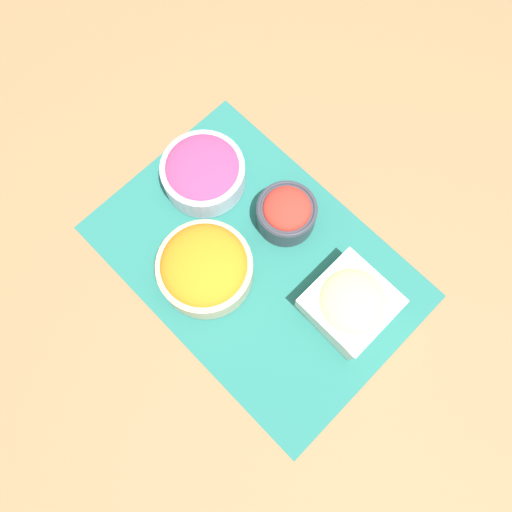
# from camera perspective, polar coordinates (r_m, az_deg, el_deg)

# --- Properties ---
(ground_plane) EXTENTS (3.00, 3.00, 0.00)m
(ground_plane) POSITION_cam_1_polar(r_m,az_deg,el_deg) (0.94, 0.00, -0.62)
(ground_plane) COLOR olive
(placemat) EXTENTS (0.59, 0.40, 0.00)m
(placemat) POSITION_cam_1_polar(r_m,az_deg,el_deg) (0.93, 0.00, -0.58)
(placemat) COLOR #236B60
(placemat) RESTS_ON ground_plane
(cucumber_bowl) EXTENTS (0.14, 0.14, 0.07)m
(cucumber_bowl) POSITION_cam_1_polar(r_m,az_deg,el_deg) (0.89, 10.75, -5.31)
(cucumber_bowl) COLOR silver
(cucumber_bowl) RESTS_ON placemat
(carrot_bowl) EXTENTS (0.17, 0.17, 0.09)m
(carrot_bowl) POSITION_cam_1_polar(r_m,az_deg,el_deg) (0.89, -5.88, -1.31)
(carrot_bowl) COLOR #C6B28E
(carrot_bowl) RESTS_ON placemat
(onion_bowl) EXTENTS (0.16, 0.16, 0.07)m
(onion_bowl) POSITION_cam_1_polar(r_m,az_deg,el_deg) (0.96, -6.06, 9.55)
(onion_bowl) COLOR silver
(onion_bowl) RESTS_ON placemat
(tomato_bowl) EXTENTS (0.11, 0.11, 0.07)m
(tomato_bowl) POSITION_cam_1_polar(r_m,az_deg,el_deg) (0.93, 3.51, 5.02)
(tomato_bowl) COLOR #333842
(tomato_bowl) RESTS_ON placemat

